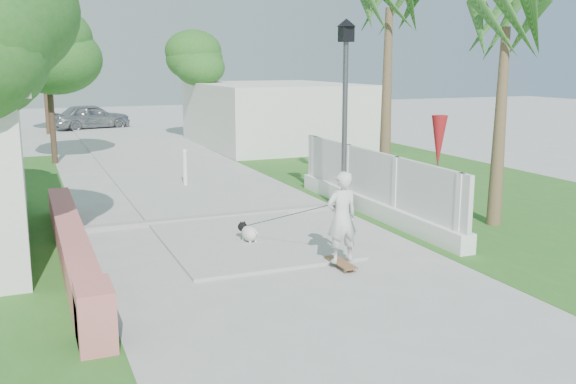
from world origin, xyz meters
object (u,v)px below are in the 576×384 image
bollard (185,167)px  patio_umbrella (439,142)px  skateboarder (296,217)px  street_lamp (345,109)px  dog (248,232)px  parked_car (91,116)px

bollard → patio_umbrella: 7.25m
bollard → skateboarder: 7.32m
street_lamp → skateboarder: size_ratio=1.71×
dog → parked_car: parked_car is taller
patio_umbrella → parked_car: patio_umbrella is taller
patio_umbrella → dog: size_ratio=3.78×
street_lamp → dog: size_ratio=7.30×
street_lamp → patio_umbrella: 2.27m
patio_umbrella → skateboarder: 4.78m
bollard → parked_car: bearing=92.5°
patio_umbrella → street_lamp: bearing=152.2°
skateboarder → dog: size_ratio=4.28×
skateboarder → bollard: bearing=-91.0°
street_lamp → patio_umbrella: street_lamp is taller
street_lamp → bollard: bearing=121.0°
bollard → patio_umbrella: bearing=-50.1°
skateboarder → dog: (-0.52, 1.12, -0.51)m
patio_umbrella → parked_car: (-5.37, 23.16, -1.02)m
dog → parked_car: bearing=73.6°
street_lamp → dog: (-2.95, -1.69, -2.19)m
street_lamp → parked_car: street_lamp is taller
street_lamp → dog: 4.05m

